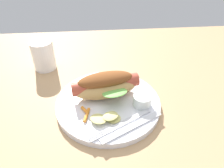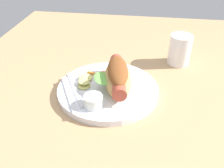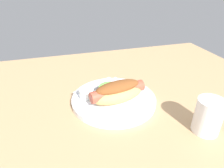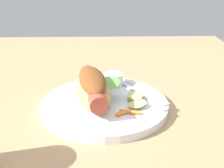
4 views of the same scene
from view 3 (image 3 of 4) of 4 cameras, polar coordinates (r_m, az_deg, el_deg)
name	(u,v)px [view 3 (image 3 of 4)]	position (r cm, az deg, el deg)	size (l,w,h in cm)	color
ground_plane	(112,104)	(62.17, -0.14, -5.82)	(120.00, 90.00, 1.80)	tan
plate	(114,99)	(61.46, 0.48, -4.36)	(25.54, 25.54, 1.60)	white
hot_dog	(118,92)	(57.45, 1.60, -2.22)	(16.90, 11.07, 6.45)	tan
sauce_ramekin	(87,94)	(60.43, -7.29, -2.77)	(4.36, 4.36, 2.85)	white
fork	(100,86)	(66.70, -3.50, -0.51)	(14.24, 8.43, 0.40)	silver
knife	(93,85)	(67.22, -5.33, -0.36)	(15.57, 1.40, 0.36)	silver
chips_pile	(111,85)	(65.84, -0.41, -0.35)	(7.89, 5.15, 1.65)	#D7D078
carrot_garnish	(126,87)	(65.49, 4.00, -0.96)	(2.28, 4.84, 0.75)	orange
drinking_cup	(208,116)	(54.00, 25.79, -8.26)	(6.53, 6.53, 9.00)	white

